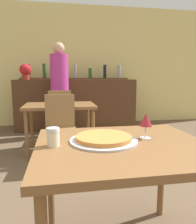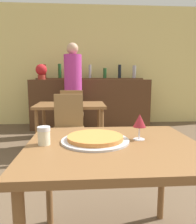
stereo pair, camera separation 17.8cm
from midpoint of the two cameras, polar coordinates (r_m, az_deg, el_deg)
The scene contains 12 objects.
wall_back at distance 5.39m, azimuth -1.30°, elevation 11.91°, with size 8.00×0.05×2.80m.
dining_table_near at distance 1.31m, azimuth 8.10°, elevation -11.79°, with size 1.00×0.87×0.75m.
dining_table_far at distance 3.33m, azimuth -5.69°, elevation 0.56°, with size 1.03×0.70×0.73m.
bar_counter at distance 4.91m, azimuth -0.97°, elevation 2.16°, with size 2.60×0.56×1.08m.
bar_back_shelf at distance 5.01m, azimuth -1.05°, elevation 9.37°, with size 2.39×0.24×0.34m.
chair_far_side_front at distance 2.83m, azimuth -5.93°, elevation -3.18°, with size 0.40×0.40×0.91m.
chair_far_side_back at distance 3.86m, azimuth -5.46°, elevation 0.09°, with size 0.40×0.40×0.91m.
pizza_tray at distance 1.31m, azimuth 3.18°, elevation -7.07°, with size 0.41×0.41×0.04m.
cheese_shaker at distance 1.26m, azimuth -10.02°, elevation -6.13°, with size 0.07×0.07×0.10m.
person_standing at distance 4.29m, azimuth -5.34°, elevation 6.86°, with size 0.34×0.34×1.78m.
wine_glass at distance 1.37m, azimuth 14.49°, elevation -2.44°, with size 0.08×0.08×0.16m.
potted_plant at distance 4.88m, azimuth -13.57°, elevation 10.40°, with size 0.24×0.24×0.33m.
Camera 2 is at (-0.18, -1.21, 1.13)m, focal length 35.00 mm.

